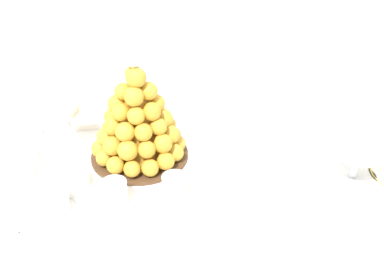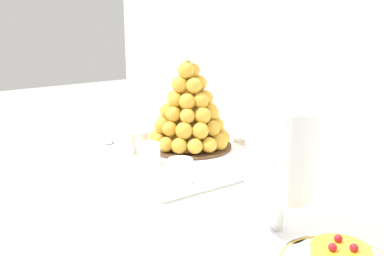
{
  "view_description": "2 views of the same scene",
  "coord_description": "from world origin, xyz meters",
  "px_view_note": "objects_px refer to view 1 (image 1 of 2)",
  "views": [
    {
      "loc": [
        -0.16,
        -0.97,
        1.53
      ],
      "look_at": [
        -0.03,
        -0.05,
        0.96
      ],
      "focal_mm": 49.35,
      "sensor_mm": 36.0,
      "label": 1
    },
    {
      "loc": [
        0.88,
        -0.57,
        1.16
      ],
      "look_at": [
        0.01,
        0.04,
        0.88
      ],
      "focal_mm": 41.45,
      "sensor_mm": 36.0,
      "label": 2
    }
  ],
  "objects_px": {
    "creme_brulee_ramekin": "(69,180)",
    "dessert_cup_centre": "(175,188)",
    "dessert_cup_left": "(58,202)",
    "dessert_cup_mid_left": "(115,194)",
    "wine_glass": "(67,109)",
    "dessert_cup_mid_right": "(236,183)",
    "macaron_goblet": "(363,124)",
    "croquembouche": "(138,120)",
    "serving_tray": "(145,170)"
  },
  "relations": [
    {
      "from": "dessert_cup_left",
      "to": "croquembouche",
      "type": "bearing_deg",
      "value": 44.88
    },
    {
      "from": "wine_glass",
      "to": "dessert_cup_mid_right",
      "type": "bearing_deg",
      "value": -32.53
    },
    {
      "from": "croquembouche",
      "to": "dessert_cup_mid_left",
      "type": "distance_m",
      "value": 0.2
    },
    {
      "from": "serving_tray",
      "to": "dessert_cup_centre",
      "type": "bearing_deg",
      "value": -62.47
    },
    {
      "from": "dessert_cup_mid_left",
      "to": "dessert_cup_centre",
      "type": "distance_m",
      "value": 0.13
    },
    {
      "from": "dessert_cup_left",
      "to": "dessert_cup_mid_right",
      "type": "bearing_deg",
      "value": 1.79
    },
    {
      "from": "serving_tray",
      "to": "dessert_cup_mid_right",
      "type": "relative_size",
      "value": 9.21
    },
    {
      "from": "dessert_cup_mid_right",
      "to": "croquembouche",
      "type": "bearing_deg",
      "value": 141.03
    },
    {
      "from": "dessert_cup_centre",
      "to": "dessert_cup_mid_right",
      "type": "height_order",
      "value": "dessert_cup_centre"
    },
    {
      "from": "wine_glass",
      "to": "creme_brulee_ramekin",
      "type": "bearing_deg",
      "value": -88.72
    },
    {
      "from": "dessert_cup_centre",
      "to": "creme_brulee_ramekin",
      "type": "distance_m",
      "value": 0.25
    },
    {
      "from": "dessert_cup_centre",
      "to": "wine_glass",
      "type": "xyz_separation_m",
      "value": [
        -0.24,
        0.25,
        0.08
      ]
    },
    {
      "from": "serving_tray",
      "to": "dessert_cup_centre",
      "type": "height_order",
      "value": "dessert_cup_centre"
    },
    {
      "from": "creme_brulee_ramekin",
      "to": "macaron_goblet",
      "type": "xyz_separation_m",
      "value": [
        0.67,
        -0.05,
        0.13
      ]
    },
    {
      "from": "dessert_cup_left",
      "to": "dessert_cup_mid_left",
      "type": "distance_m",
      "value": 0.12
    },
    {
      "from": "dessert_cup_mid_left",
      "to": "macaron_goblet",
      "type": "height_order",
      "value": "macaron_goblet"
    },
    {
      "from": "creme_brulee_ramekin",
      "to": "croquembouche",
      "type": "bearing_deg",
      "value": 29.76
    },
    {
      "from": "dessert_cup_mid_left",
      "to": "creme_brulee_ramekin",
      "type": "xyz_separation_m",
      "value": [
        -0.11,
        0.08,
        -0.01
      ]
    },
    {
      "from": "dessert_cup_left",
      "to": "dessert_cup_mid_left",
      "type": "relative_size",
      "value": 0.88
    },
    {
      "from": "dessert_cup_mid_left",
      "to": "dessert_cup_mid_right",
      "type": "bearing_deg",
      "value": 0.99
    },
    {
      "from": "croquembouche",
      "to": "creme_brulee_ramekin",
      "type": "bearing_deg",
      "value": -150.24
    },
    {
      "from": "dessert_cup_centre",
      "to": "wine_glass",
      "type": "relative_size",
      "value": 0.37
    },
    {
      "from": "dessert_cup_centre",
      "to": "dessert_cup_mid_right",
      "type": "distance_m",
      "value": 0.14
    },
    {
      "from": "serving_tray",
      "to": "dessert_cup_mid_left",
      "type": "distance_m",
      "value": 0.14
    },
    {
      "from": "dessert_cup_centre",
      "to": "creme_brulee_ramekin",
      "type": "height_order",
      "value": "dessert_cup_centre"
    },
    {
      "from": "creme_brulee_ramekin",
      "to": "dessert_cup_centre",
      "type": "bearing_deg",
      "value": -18.15
    },
    {
      "from": "serving_tray",
      "to": "wine_glass",
      "type": "xyz_separation_m",
      "value": [
        -0.18,
        0.13,
        0.11
      ]
    },
    {
      "from": "dessert_cup_mid_right",
      "to": "wine_glass",
      "type": "bearing_deg",
      "value": 147.47
    },
    {
      "from": "croquembouche",
      "to": "wine_glass",
      "type": "bearing_deg",
      "value": 156.83
    },
    {
      "from": "dessert_cup_left",
      "to": "creme_brulee_ramekin",
      "type": "bearing_deg",
      "value": 79.8
    },
    {
      "from": "croquembouche",
      "to": "dessert_cup_left",
      "type": "relative_size",
      "value": 5.61
    },
    {
      "from": "croquembouche",
      "to": "wine_glass",
      "type": "relative_size",
      "value": 1.82
    },
    {
      "from": "wine_glass",
      "to": "dessert_cup_left",
      "type": "bearing_deg",
      "value": -92.64
    },
    {
      "from": "croquembouche",
      "to": "dessert_cup_centre",
      "type": "bearing_deg",
      "value": -67.9
    },
    {
      "from": "creme_brulee_ramekin",
      "to": "wine_glass",
      "type": "xyz_separation_m",
      "value": [
        -0.0,
        0.17,
        0.1
      ]
    },
    {
      "from": "serving_tray",
      "to": "dessert_cup_left",
      "type": "xyz_separation_m",
      "value": [
        -0.19,
        -0.13,
        0.03
      ]
    },
    {
      "from": "dessert_cup_left",
      "to": "dessert_cup_mid_left",
      "type": "height_order",
      "value": "dessert_cup_mid_left"
    },
    {
      "from": "serving_tray",
      "to": "dessert_cup_centre",
      "type": "relative_size",
      "value": 9.16
    },
    {
      "from": "macaron_goblet",
      "to": "wine_glass",
      "type": "bearing_deg",
      "value": 161.9
    },
    {
      "from": "dessert_cup_mid_left",
      "to": "macaron_goblet",
      "type": "relative_size",
      "value": 0.24
    },
    {
      "from": "dessert_cup_centre",
      "to": "serving_tray",
      "type": "bearing_deg",
      "value": 117.53
    },
    {
      "from": "dessert_cup_mid_left",
      "to": "serving_tray",
      "type": "bearing_deg",
      "value": 58.71
    },
    {
      "from": "croquembouche",
      "to": "dessert_cup_left",
      "type": "xyz_separation_m",
      "value": [
        -0.19,
        -0.18,
        -0.09
      ]
    },
    {
      "from": "dessert_cup_left",
      "to": "dessert_cup_mid_right",
      "type": "height_order",
      "value": "dessert_cup_mid_right"
    },
    {
      "from": "serving_tray",
      "to": "croquembouche",
      "type": "distance_m",
      "value": 0.13
    },
    {
      "from": "serving_tray",
      "to": "dessert_cup_mid_left",
      "type": "bearing_deg",
      "value": -121.29
    },
    {
      "from": "dessert_cup_centre",
      "to": "macaron_goblet",
      "type": "bearing_deg",
      "value": 3.75
    },
    {
      "from": "dessert_cup_centre",
      "to": "macaron_goblet",
      "type": "distance_m",
      "value": 0.45
    },
    {
      "from": "serving_tray",
      "to": "creme_brulee_ramekin",
      "type": "relative_size",
      "value": 5.54
    },
    {
      "from": "serving_tray",
      "to": "wine_glass",
      "type": "height_order",
      "value": "wine_glass"
    }
  ]
}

